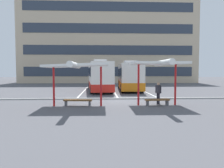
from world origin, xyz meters
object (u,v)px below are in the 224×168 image
waiting_shelter_0 (77,66)px  bench_1 (157,101)px  waiting_passenger_0 (158,91)px  coach_bus_0 (99,77)px  bench_0 (78,101)px  waiting_shelter_1 (158,64)px  coach_bus_1 (129,77)px

waiting_shelter_0 → bench_1: waiting_shelter_0 is taller
waiting_shelter_0 → waiting_passenger_0: size_ratio=3.16×
coach_bus_0 → waiting_shelter_0: bearing=-95.9°
bench_0 → waiting_shelter_1: (5.64, -0.18, 2.58)m
coach_bus_0 → waiting_shelter_0: (-1.31, -12.58, 0.98)m
waiting_shelter_0 → bench_1: (5.64, 0.34, -2.43)m
coach_bus_0 → waiting_shelter_0: size_ratio=2.29×
waiting_passenger_0 → waiting_shelter_0: bearing=-169.1°
coach_bus_1 → waiting_shelter_0: (-5.22, -12.89, 1.05)m
coach_bus_1 → bench_1: size_ratio=5.69×
bench_0 → bench_1: size_ratio=1.12×
coach_bus_0 → bench_0: 12.36m
bench_0 → bench_1: (5.64, -0.03, -0.01)m
coach_bus_1 → waiting_passenger_0: 11.80m
coach_bus_0 → bench_1: (4.33, -12.24, -1.45)m
coach_bus_0 → waiting_passenger_0: coach_bus_0 is taller
waiting_shelter_1 → bench_1: size_ratio=2.76×
coach_bus_0 → waiting_shelter_1: 13.17m
waiting_shelter_1 → waiting_passenger_0: waiting_shelter_1 is taller
bench_1 → coach_bus_0: bearing=109.5°
bench_0 → waiting_shelter_1: bearing=-1.8°
bench_1 → waiting_passenger_0: size_ratio=1.12×
coach_bus_0 → bench_0: (-1.31, -12.21, -1.44)m
waiting_shelter_0 → bench_1: size_ratio=2.82×
waiting_shelter_0 → bench_1: 6.15m
waiting_shelter_0 → waiting_passenger_0: bearing=10.9°
waiting_passenger_0 → bench_1: bearing=-109.2°
coach_bus_0 → waiting_shelter_0: 12.68m
coach_bus_1 → waiting_shelter_1: 12.77m
bench_0 → waiting_passenger_0: (5.91, 0.78, 0.57)m
bench_0 → bench_1: same height
bench_0 → waiting_shelter_1: size_ratio=0.41×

